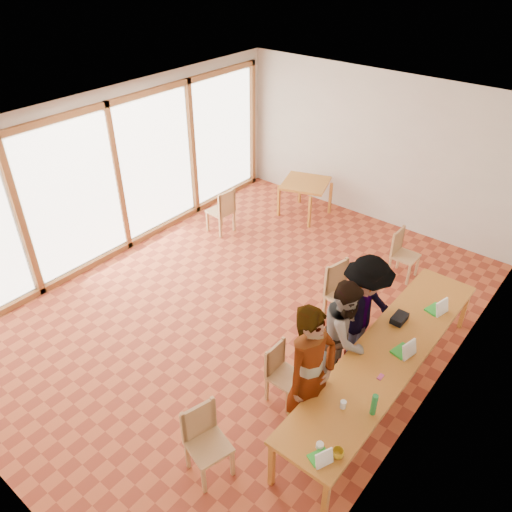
% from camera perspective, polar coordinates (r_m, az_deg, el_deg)
% --- Properties ---
extents(ground, '(8.00, 8.00, 0.00)m').
position_cam_1_polar(ground, '(8.11, -1.14, -6.04)').
color(ground, '#B04D2A').
rests_on(ground, ground).
extents(wall_back, '(6.00, 0.10, 3.00)m').
position_cam_1_polar(wall_back, '(10.31, 13.54, 11.85)').
color(wall_back, beige).
rests_on(wall_back, ground).
extents(wall_right, '(0.10, 8.00, 3.00)m').
position_cam_1_polar(wall_right, '(6.10, 20.95, -6.19)').
color(wall_right, beige).
rests_on(wall_right, ground).
extents(window_wall, '(0.10, 8.00, 3.00)m').
position_cam_1_polar(window_wall, '(9.24, -15.62, 8.92)').
color(window_wall, white).
rests_on(window_wall, ground).
extents(ceiling, '(6.00, 8.00, 0.04)m').
position_cam_1_polar(ceiling, '(6.60, -1.44, 14.54)').
color(ceiling, white).
rests_on(ceiling, wall_back).
extents(communal_table, '(0.80, 4.00, 0.75)m').
position_cam_1_polar(communal_table, '(6.57, 14.87, -10.79)').
color(communal_table, '#BB6E29').
rests_on(communal_table, ground).
extents(side_table, '(0.90, 0.90, 0.75)m').
position_cam_1_polar(side_table, '(10.48, 5.67, 8.01)').
color(side_table, '#BB6E29').
rests_on(side_table, ground).
extents(chair_near, '(0.53, 0.53, 0.49)m').
position_cam_1_polar(chair_near, '(5.80, -6.01, -19.48)').
color(chair_near, tan).
rests_on(chair_near, ground).
extents(chair_mid, '(0.39, 0.39, 0.45)m').
position_cam_1_polar(chair_mid, '(6.48, 2.78, -12.56)').
color(chair_mid, tan).
rests_on(chair_mid, ground).
extents(chair_far, '(0.56, 0.56, 0.53)m').
position_cam_1_polar(chair_far, '(7.67, 9.60, -3.49)').
color(chair_far, tan).
rests_on(chair_far, ground).
extents(chair_empty, '(0.41, 0.41, 0.47)m').
position_cam_1_polar(chair_empty, '(8.92, 16.28, 0.82)').
color(chair_empty, tan).
rests_on(chair_empty, ground).
extents(chair_spare, '(0.47, 0.47, 0.50)m').
position_cam_1_polar(chair_spare, '(9.81, -3.73, 5.61)').
color(chair_spare, tan).
rests_on(chair_spare, ground).
extents(person_near, '(0.59, 0.77, 1.91)m').
position_cam_1_polar(person_near, '(5.80, 6.24, -13.50)').
color(person_near, gray).
rests_on(person_near, ground).
extents(person_mid, '(0.72, 0.87, 1.64)m').
position_cam_1_polar(person_mid, '(6.54, 10.17, -8.85)').
color(person_mid, gray).
rests_on(person_mid, ground).
extents(person_far, '(0.83, 1.22, 1.75)m').
position_cam_1_polar(person_far, '(6.82, 12.20, -6.44)').
color(person_far, gray).
rests_on(person_far, ground).
extents(laptop_near, '(0.25, 0.26, 0.18)m').
position_cam_1_polar(laptop_near, '(5.35, 7.53, -21.90)').
color(laptop_near, green).
rests_on(laptop_near, communal_table).
extents(laptop_mid, '(0.27, 0.29, 0.22)m').
position_cam_1_polar(laptop_mid, '(6.52, 16.73, -10.28)').
color(laptop_mid, green).
rests_on(laptop_mid, communal_table).
extents(laptop_far, '(0.28, 0.30, 0.21)m').
position_cam_1_polar(laptop_far, '(7.29, 20.14, -5.64)').
color(laptop_far, green).
rests_on(laptop_far, communal_table).
extents(yellow_mug, '(0.14, 0.14, 0.10)m').
position_cam_1_polar(yellow_mug, '(5.40, 9.32, -21.38)').
color(yellow_mug, gold).
rests_on(yellow_mug, communal_table).
extents(green_bottle, '(0.07, 0.07, 0.28)m').
position_cam_1_polar(green_bottle, '(5.73, 13.33, -16.20)').
color(green_bottle, '#22823E').
rests_on(green_bottle, communal_table).
extents(clear_glass, '(0.07, 0.07, 0.09)m').
position_cam_1_polar(clear_glass, '(5.79, 9.93, -16.37)').
color(clear_glass, silver).
rests_on(clear_glass, communal_table).
extents(condiment_cup, '(0.08, 0.08, 0.06)m').
position_cam_1_polar(condiment_cup, '(5.45, 7.31, -20.70)').
color(condiment_cup, white).
rests_on(condiment_cup, communal_table).
extents(pink_phone, '(0.05, 0.10, 0.01)m').
position_cam_1_polar(pink_phone, '(6.20, 14.04, -13.26)').
color(pink_phone, '#CA4584').
rests_on(pink_phone, communal_table).
extents(black_pouch, '(0.16, 0.26, 0.09)m').
position_cam_1_polar(black_pouch, '(6.99, 16.07, -6.85)').
color(black_pouch, black).
rests_on(black_pouch, communal_table).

